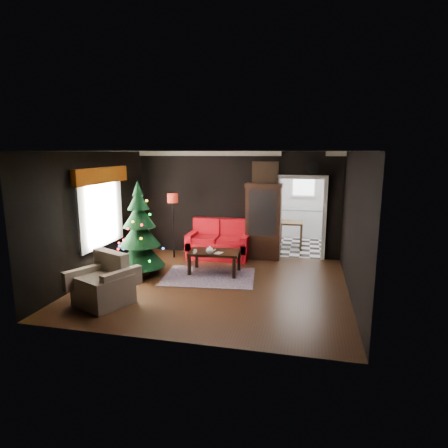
% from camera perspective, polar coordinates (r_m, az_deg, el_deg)
% --- Properties ---
extents(floor, '(5.50, 5.50, 0.00)m').
position_cam_1_polar(floor, '(8.10, -1.43, -9.21)').
color(floor, black).
rests_on(floor, ground).
extents(ceiling, '(5.50, 5.50, 0.00)m').
position_cam_1_polar(ceiling, '(7.60, -1.53, 11.02)').
color(ceiling, white).
rests_on(ceiling, ground).
extents(wall_back, '(5.50, 0.00, 5.50)m').
position_cam_1_polar(wall_back, '(10.14, 2.01, 3.07)').
color(wall_back, black).
rests_on(wall_back, ground).
extents(wall_front, '(5.50, 0.00, 5.50)m').
position_cam_1_polar(wall_front, '(5.40, -8.04, -4.09)').
color(wall_front, black).
rests_on(wall_front, ground).
extents(wall_left, '(0.00, 5.50, 5.50)m').
position_cam_1_polar(wall_left, '(8.81, -19.09, 1.26)').
color(wall_left, black).
rests_on(wall_left, ground).
extents(wall_right, '(0.00, 5.50, 5.50)m').
position_cam_1_polar(wall_right, '(7.55, 19.20, -0.28)').
color(wall_right, black).
rests_on(wall_right, ground).
extents(doorway, '(1.10, 0.10, 2.10)m').
position_cam_1_polar(doorway, '(10.02, 11.59, 0.73)').
color(doorway, white).
rests_on(doorway, ground).
extents(left_window, '(0.05, 1.60, 1.40)m').
position_cam_1_polar(left_window, '(8.95, -18.23, 1.79)').
color(left_window, white).
rests_on(left_window, wall_left).
extents(valance, '(0.12, 2.10, 0.35)m').
position_cam_1_polar(valance, '(8.82, -18.10, 7.04)').
color(valance, '#753105').
rests_on(valance, wall_left).
extents(kitchen_floor, '(3.00, 3.00, 0.00)m').
position_cam_1_polar(kitchen_floor, '(11.70, 11.57, -3.06)').
color(kitchen_floor, silver).
rests_on(kitchen_floor, ground).
extents(kitchen_window, '(0.70, 0.06, 0.70)m').
position_cam_1_polar(kitchen_window, '(12.86, 12.03, 5.86)').
color(kitchen_window, white).
rests_on(kitchen_window, ground).
extents(rug, '(2.17, 1.68, 0.01)m').
position_cam_1_polar(rug, '(8.57, -2.27, -8.01)').
color(rug, '#2E2328').
rests_on(rug, ground).
extents(loveseat, '(1.70, 0.90, 1.00)m').
position_cam_1_polar(loveseat, '(9.95, -0.78, -2.35)').
color(loveseat, maroon).
rests_on(loveseat, ground).
extents(curio_cabinet, '(0.90, 0.45, 1.90)m').
position_cam_1_polar(curio_cabinet, '(9.87, 6.02, 0.15)').
color(curio_cabinet, black).
rests_on(curio_cabinet, ground).
extents(floor_lamp, '(0.35, 0.35, 1.78)m').
position_cam_1_polar(floor_lamp, '(9.98, -7.72, -0.47)').
color(floor_lamp, black).
rests_on(floor_lamp, ground).
extents(christmas_tree, '(1.29, 1.29, 2.11)m').
position_cam_1_polar(christmas_tree, '(8.65, -12.74, -0.93)').
color(christmas_tree, black).
rests_on(christmas_tree, ground).
extents(armchair, '(1.18, 1.18, 0.92)m').
position_cam_1_polar(armchair, '(7.34, -17.92, -8.12)').
color(armchair, '#D0B38F').
rests_on(armchair, ground).
extents(coffee_table, '(1.18, 0.75, 0.51)m').
position_cam_1_polar(coffee_table, '(8.76, -1.44, -5.79)').
color(coffee_table, black).
rests_on(coffee_table, rug).
extents(teapot, '(0.25, 0.25, 0.18)m').
position_cam_1_polar(teapot, '(8.42, -2.17, -4.04)').
color(teapot, white).
rests_on(teapot, coffee_table).
extents(cup_a, '(0.09, 0.09, 0.06)m').
position_cam_1_polar(cup_a, '(8.62, -4.37, -4.10)').
color(cup_a, silver).
rests_on(cup_a, coffee_table).
extents(cup_b, '(0.07, 0.07, 0.05)m').
position_cam_1_polar(cup_b, '(8.54, -4.53, -4.30)').
color(cup_b, white).
rests_on(cup_b, coffee_table).
extents(book, '(0.14, 0.06, 0.20)m').
position_cam_1_polar(book, '(8.51, -1.26, -3.79)').
color(book, '#7E684B').
rests_on(book, coffee_table).
extents(wall_clock, '(0.32, 0.32, 0.06)m').
position_cam_1_polar(wall_clock, '(9.82, 13.35, 8.27)').
color(wall_clock, silver).
rests_on(wall_clock, wall_back).
extents(painting, '(0.62, 0.05, 0.52)m').
position_cam_1_polar(painting, '(9.90, 6.30, 7.76)').
color(painting, '#AF8344').
rests_on(painting, wall_back).
extents(kitchen_counter, '(1.80, 0.60, 0.90)m').
position_cam_1_polar(kitchen_counter, '(12.78, 11.78, 0.17)').
color(kitchen_counter, white).
rests_on(kitchen_counter, ground).
extents(kitchen_table, '(0.70, 0.70, 0.75)m').
position_cam_1_polar(kitchen_table, '(11.34, 10.09, -1.52)').
color(kitchen_table, brown).
rests_on(kitchen_table, ground).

